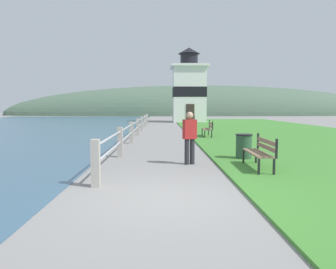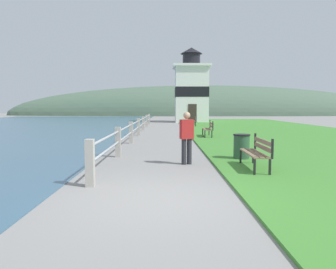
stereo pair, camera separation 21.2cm
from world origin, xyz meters
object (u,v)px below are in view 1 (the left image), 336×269
(park_bench_far, at_px, (192,120))
(park_bench_midway, at_px, (208,128))
(person_strolling, at_px, (190,136))
(park_bench_near, at_px, (261,151))
(trash_bin, at_px, (244,147))
(lighthouse, at_px, (189,90))

(park_bench_far, bearing_deg, park_bench_midway, 92.63)
(park_bench_far, bearing_deg, person_strolling, 87.42)
(park_bench_near, bearing_deg, trash_bin, -87.61)
(park_bench_near, xyz_separation_m, park_bench_midway, (-0.05, 9.53, -0.00))
(park_bench_near, distance_m, park_bench_far, 19.82)
(park_bench_far, distance_m, person_strolling, 18.94)
(person_strolling, relative_size, trash_bin, 1.86)
(trash_bin, bearing_deg, person_strolling, -157.92)
(lighthouse, height_order, trash_bin, lighthouse)
(park_bench_far, relative_size, person_strolling, 1.15)
(lighthouse, distance_m, person_strolling, 27.10)
(person_strolling, bearing_deg, park_bench_near, -136.25)
(park_bench_near, relative_size, park_bench_far, 0.96)
(park_bench_near, bearing_deg, lighthouse, -89.35)
(park_bench_near, xyz_separation_m, person_strolling, (-1.84, 0.98, 0.31))
(trash_bin, bearing_deg, park_bench_near, -89.04)
(park_bench_midway, xyz_separation_m, park_bench_far, (0.07, 10.29, 0.00))
(park_bench_midway, distance_m, person_strolling, 8.74)
(lighthouse, xyz_separation_m, person_strolling, (-2.21, -26.87, -2.69))
(lighthouse, distance_m, trash_bin, 26.33)
(trash_bin, bearing_deg, park_bench_far, 89.84)
(park_bench_midway, xyz_separation_m, person_strolling, (-1.78, -8.55, 0.31))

